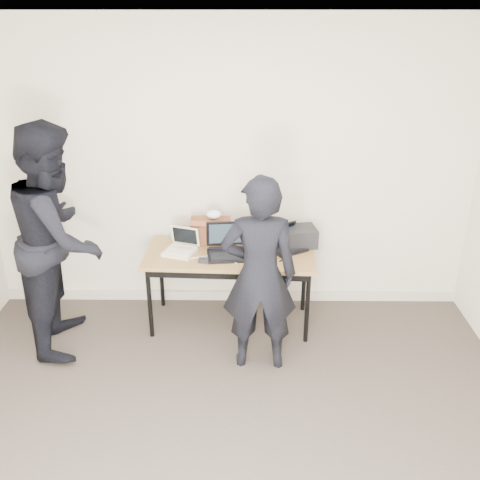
{
  "coord_description": "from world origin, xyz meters",
  "views": [
    {
      "loc": [
        0.14,
        -2.44,
        2.79
      ],
      "look_at": [
        0.1,
        1.6,
        0.95
      ],
      "focal_mm": 40.0,
      "sensor_mm": 36.0,
      "label": 1
    }
  ],
  "objects_px": {
    "leather_satchel": "(211,230)",
    "person_typist": "(259,275)",
    "laptop_right": "(285,243)",
    "laptop_beige": "(181,248)",
    "person_observer": "(59,238)",
    "laptop_center": "(227,247)",
    "desk": "(230,260)",
    "equipment_box": "(299,237)"
  },
  "relations": [
    {
      "from": "laptop_beige",
      "to": "equipment_box",
      "type": "distance_m",
      "value": 1.08
    },
    {
      "from": "equipment_box",
      "to": "laptop_right",
      "type": "bearing_deg",
      "value": -150.53
    },
    {
      "from": "laptop_beige",
      "to": "laptop_center",
      "type": "bearing_deg",
      "value": 15.47
    },
    {
      "from": "laptop_beige",
      "to": "equipment_box",
      "type": "bearing_deg",
      "value": 27.45
    },
    {
      "from": "laptop_center",
      "to": "person_typist",
      "type": "relative_size",
      "value": 0.24
    },
    {
      "from": "equipment_box",
      "to": "person_typist",
      "type": "distance_m",
      "value": 0.87
    },
    {
      "from": "desk",
      "to": "person_typist",
      "type": "xyz_separation_m",
      "value": [
        0.25,
        -0.59,
        0.16
      ]
    },
    {
      "from": "desk",
      "to": "leather_satchel",
      "type": "distance_m",
      "value": 0.34
    },
    {
      "from": "laptop_right",
      "to": "person_typist",
      "type": "height_order",
      "value": "person_typist"
    },
    {
      "from": "laptop_beige",
      "to": "person_observer",
      "type": "bearing_deg",
      "value": -146.09
    },
    {
      "from": "equipment_box",
      "to": "laptop_center",
      "type": "bearing_deg",
      "value": -163.92
    },
    {
      "from": "leather_satchel",
      "to": "equipment_box",
      "type": "xyz_separation_m",
      "value": [
        0.81,
        -0.04,
        -0.04
      ]
    },
    {
      "from": "laptop_center",
      "to": "person_observer",
      "type": "distance_m",
      "value": 1.42
    },
    {
      "from": "equipment_box",
      "to": "person_typist",
      "type": "bearing_deg",
      "value": -116.17
    },
    {
      "from": "leather_satchel",
      "to": "laptop_beige",
      "type": "bearing_deg",
      "value": -142.83
    },
    {
      "from": "desk",
      "to": "leather_satchel",
      "type": "bearing_deg",
      "value": 130.95
    },
    {
      "from": "laptop_right",
      "to": "equipment_box",
      "type": "relative_size",
      "value": 1.37
    },
    {
      "from": "desk",
      "to": "laptop_beige",
      "type": "relative_size",
      "value": 4.59
    },
    {
      "from": "laptop_beige",
      "to": "person_typist",
      "type": "bearing_deg",
      "value": -23.54
    },
    {
      "from": "laptop_beige",
      "to": "person_observer",
      "type": "xyz_separation_m",
      "value": [
        -0.98,
        -0.27,
        0.21
      ]
    },
    {
      "from": "laptop_right",
      "to": "leather_satchel",
      "type": "height_order",
      "value": "leather_satchel"
    },
    {
      "from": "equipment_box",
      "to": "person_typist",
      "type": "xyz_separation_m",
      "value": [
        -0.38,
        -0.78,
        0.01
      ]
    },
    {
      "from": "desk",
      "to": "person_observer",
      "type": "relative_size",
      "value": 0.78
    },
    {
      "from": "leather_satchel",
      "to": "person_observer",
      "type": "bearing_deg",
      "value": -160.39
    },
    {
      "from": "desk",
      "to": "laptop_center",
      "type": "bearing_deg",
      "value": 172.11
    },
    {
      "from": "laptop_beige",
      "to": "person_observer",
      "type": "relative_size",
      "value": 0.17
    },
    {
      "from": "equipment_box",
      "to": "laptop_beige",
      "type": "bearing_deg",
      "value": -171.17
    },
    {
      "from": "laptop_center",
      "to": "desk",
      "type": "bearing_deg",
      "value": -16.67
    },
    {
      "from": "desk",
      "to": "person_observer",
      "type": "bearing_deg",
      "value": -167.57
    },
    {
      "from": "person_typist",
      "to": "laptop_right",
      "type": "bearing_deg",
      "value": -109.94
    },
    {
      "from": "laptop_right",
      "to": "leather_satchel",
      "type": "relative_size",
      "value": 1.11
    },
    {
      "from": "desk",
      "to": "person_observer",
      "type": "distance_m",
      "value": 1.46
    },
    {
      "from": "equipment_box",
      "to": "leather_satchel",
      "type": "bearing_deg",
      "value": 177.48
    },
    {
      "from": "laptop_right",
      "to": "leather_satchel",
      "type": "distance_m",
      "value": 0.69
    },
    {
      "from": "laptop_center",
      "to": "laptop_beige",
      "type": "bearing_deg",
      "value": 170.82
    },
    {
      "from": "leather_satchel",
      "to": "person_typist",
      "type": "xyz_separation_m",
      "value": [
        0.43,
        -0.82,
        -0.03
      ]
    },
    {
      "from": "equipment_box",
      "to": "person_observer",
      "type": "height_order",
      "value": "person_observer"
    },
    {
      "from": "person_typist",
      "to": "person_observer",
      "type": "xyz_separation_m",
      "value": [
        -1.66,
        0.35,
        0.15
      ]
    },
    {
      "from": "laptop_beige",
      "to": "laptop_center",
      "type": "relative_size",
      "value": 0.86
    },
    {
      "from": "laptop_right",
      "to": "person_typist",
      "type": "xyz_separation_m",
      "value": [
        -0.25,
        -0.71,
        0.05
      ]
    },
    {
      "from": "laptop_center",
      "to": "equipment_box",
      "type": "relative_size",
      "value": 1.32
    },
    {
      "from": "desk",
      "to": "equipment_box",
      "type": "relative_size",
      "value": 5.19
    }
  ]
}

